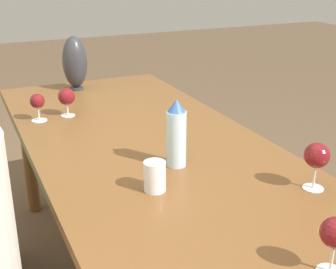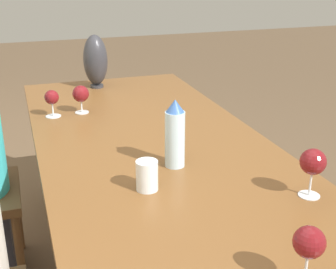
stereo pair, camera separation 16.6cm
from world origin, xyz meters
name	(u,v)px [view 2 (the right image)]	position (x,y,z in m)	size (l,w,h in m)	color
dining_table	(158,165)	(0.00, 0.00, 0.65)	(2.25, 0.90, 0.73)	brown
water_bottle	(175,134)	(-0.17, -0.01, 0.84)	(0.07, 0.07, 0.24)	silver
water_tumbler	(147,175)	(-0.31, 0.13, 0.77)	(0.07, 0.07, 0.10)	silver
vase	(95,61)	(0.96, 0.06, 0.88)	(0.13, 0.13, 0.29)	#2D2D33
wine_glass_0	(52,98)	(0.52, 0.35, 0.81)	(0.07, 0.07, 0.13)	silver
wine_glass_1	(81,94)	(0.53, 0.21, 0.82)	(0.08, 0.08, 0.13)	silver
wine_glass_2	(309,244)	(-0.86, -0.08, 0.83)	(0.07, 0.07, 0.14)	silver
wine_glass_4	(313,163)	(-0.51, -0.33, 0.84)	(0.08, 0.08, 0.16)	silver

